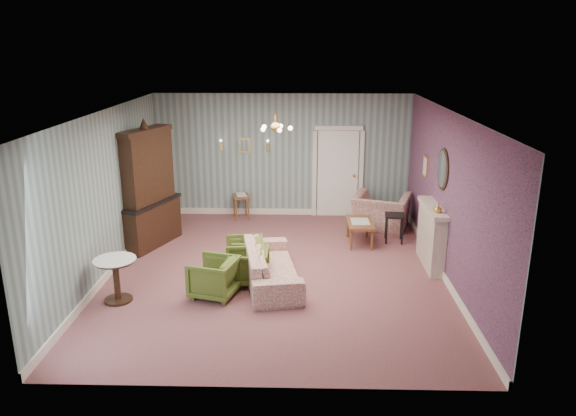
{
  "coord_description": "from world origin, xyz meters",
  "views": [
    {
      "loc": [
        0.45,
        -9.22,
        4.02
      ],
      "look_at": [
        0.2,
        0.4,
        1.1
      ],
      "focal_mm": 34.16,
      "sensor_mm": 36.0,
      "label": 1
    }
  ],
  "objects_px": {
    "olive_chair_a": "(214,275)",
    "side_table_black": "(394,228)",
    "fireplace": "(431,236)",
    "olive_chair_b": "(249,264)",
    "pedestal_table": "(117,280)",
    "sofa_chintz": "(271,260)",
    "olive_chair_c": "(245,253)",
    "dresser": "(148,185)",
    "coffee_table": "(360,232)",
    "wingback_chair": "(381,206)"
  },
  "relations": [
    {
      "from": "olive_chair_b",
      "to": "coffee_table",
      "type": "distance_m",
      "value": 2.92
    },
    {
      "from": "olive_chair_b",
      "to": "coffee_table",
      "type": "bearing_deg",
      "value": 133.33
    },
    {
      "from": "sofa_chintz",
      "to": "fireplace",
      "type": "xyz_separation_m",
      "value": [
        2.93,
        0.84,
        0.16
      ]
    },
    {
      "from": "olive_chair_a",
      "to": "sofa_chintz",
      "type": "xyz_separation_m",
      "value": [
        0.91,
        0.56,
        0.06
      ]
    },
    {
      "from": "olive_chair_a",
      "to": "side_table_black",
      "type": "distance_m",
      "value": 4.28
    },
    {
      "from": "sofa_chintz",
      "to": "wingback_chair",
      "type": "height_order",
      "value": "wingback_chair"
    },
    {
      "from": "sofa_chintz",
      "to": "fireplace",
      "type": "height_order",
      "value": "fireplace"
    },
    {
      "from": "olive_chair_c",
      "to": "coffee_table",
      "type": "distance_m",
      "value": 2.7
    },
    {
      "from": "olive_chair_b",
      "to": "side_table_black",
      "type": "relative_size",
      "value": 1.14
    },
    {
      "from": "olive_chair_c",
      "to": "fireplace",
      "type": "relative_size",
      "value": 0.49
    },
    {
      "from": "wingback_chair",
      "to": "coffee_table",
      "type": "xyz_separation_m",
      "value": [
        -0.58,
        -1.02,
        -0.28
      ]
    },
    {
      "from": "olive_chair_b",
      "to": "pedestal_table",
      "type": "height_order",
      "value": "pedestal_table"
    },
    {
      "from": "coffee_table",
      "to": "pedestal_table",
      "type": "bearing_deg",
      "value": -146.48
    },
    {
      "from": "dresser",
      "to": "side_table_black",
      "type": "xyz_separation_m",
      "value": [
        5.03,
        0.29,
        -0.98
      ]
    },
    {
      "from": "olive_chair_c",
      "to": "pedestal_table",
      "type": "height_order",
      "value": "pedestal_table"
    },
    {
      "from": "side_table_black",
      "to": "fireplace",
      "type": "bearing_deg",
      "value": -69.02
    },
    {
      "from": "side_table_black",
      "to": "dresser",
      "type": "bearing_deg",
      "value": -176.71
    },
    {
      "from": "olive_chair_a",
      "to": "wingback_chair",
      "type": "xyz_separation_m",
      "value": [
        3.22,
        3.55,
        0.16
      ]
    },
    {
      "from": "olive_chair_c",
      "to": "coffee_table",
      "type": "relative_size",
      "value": 0.73
    },
    {
      "from": "wingback_chair",
      "to": "side_table_black",
      "type": "relative_size",
      "value": 1.97
    },
    {
      "from": "fireplace",
      "to": "dresser",
      "type": "bearing_deg",
      "value": 170.22
    },
    {
      "from": "olive_chair_b",
      "to": "dresser",
      "type": "bearing_deg",
      "value": -129.9
    },
    {
      "from": "olive_chair_b",
      "to": "pedestal_table",
      "type": "distance_m",
      "value": 2.19
    },
    {
      "from": "olive_chair_a",
      "to": "olive_chair_c",
      "type": "xyz_separation_m",
      "value": [
        0.4,
        1.02,
        -0.01
      ]
    },
    {
      "from": "olive_chair_c",
      "to": "fireplace",
      "type": "bearing_deg",
      "value": 89.19
    },
    {
      "from": "olive_chair_a",
      "to": "coffee_table",
      "type": "bearing_deg",
      "value": 149.34
    },
    {
      "from": "coffee_table",
      "to": "pedestal_table",
      "type": "relative_size",
      "value": 1.28
    },
    {
      "from": "fireplace",
      "to": "coffee_table",
      "type": "height_order",
      "value": "fireplace"
    },
    {
      "from": "sofa_chintz",
      "to": "fireplace",
      "type": "distance_m",
      "value": 3.05
    },
    {
      "from": "coffee_table",
      "to": "side_table_black",
      "type": "bearing_deg",
      "value": 8.54
    },
    {
      "from": "wingback_chair",
      "to": "fireplace",
      "type": "distance_m",
      "value": 2.24
    },
    {
      "from": "olive_chair_b",
      "to": "olive_chair_c",
      "type": "height_order",
      "value": "olive_chair_c"
    },
    {
      "from": "olive_chair_a",
      "to": "olive_chair_b",
      "type": "relative_size",
      "value": 1.04
    },
    {
      "from": "fireplace",
      "to": "side_table_black",
      "type": "height_order",
      "value": "fireplace"
    },
    {
      "from": "coffee_table",
      "to": "olive_chair_c",
      "type": "bearing_deg",
      "value": -146.02
    },
    {
      "from": "olive_chair_a",
      "to": "side_table_black",
      "type": "relative_size",
      "value": 1.2
    },
    {
      "from": "side_table_black",
      "to": "coffee_table",
      "type": "bearing_deg",
      "value": -171.46
    },
    {
      "from": "side_table_black",
      "to": "olive_chair_c",
      "type": "bearing_deg",
      "value": -151.38
    },
    {
      "from": "olive_chair_b",
      "to": "dresser",
      "type": "xyz_separation_m",
      "value": [
        -2.19,
        1.82,
        0.93
      ]
    },
    {
      "from": "olive_chair_a",
      "to": "pedestal_table",
      "type": "relative_size",
      "value": 0.98
    },
    {
      "from": "coffee_table",
      "to": "olive_chair_a",
      "type": "bearing_deg",
      "value": -136.2
    },
    {
      "from": "olive_chair_c",
      "to": "fireplace",
      "type": "xyz_separation_m",
      "value": [
        3.44,
        0.38,
        0.23
      ]
    },
    {
      "from": "sofa_chintz",
      "to": "dresser",
      "type": "bearing_deg",
      "value": 45.23
    },
    {
      "from": "sofa_chintz",
      "to": "side_table_black",
      "type": "xyz_separation_m",
      "value": [
        2.45,
        2.08,
        -0.12
      ]
    },
    {
      "from": "olive_chair_a",
      "to": "coffee_table",
      "type": "relative_size",
      "value": 0.76
    },
    {
      "from": "olive_chair_a",
      "to": "olive_chair_b",
      "type": "height_order",
      "value": "olive_chair_a"
    },
    {
      "from": "wingback_chair",
      "to": "coffee_table",
      "type": "bearing_deg",
      "value": 79.36
    },
    {
      "from": "olive_chair_c",
      "to": "sofa_chintz",
      "type": "bearing_deg",
      "value": 41.0
    },
    {
      "from": "dresser",
      "to": "pedestal_table",
      "type": "relative_size",
      "value": 3.48
    },
    {
      "from": "side_table_black",
      "to": "sofa_chintz",
      "type": "bearing_deg",
      "value": -139.73
    }
  ]
}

